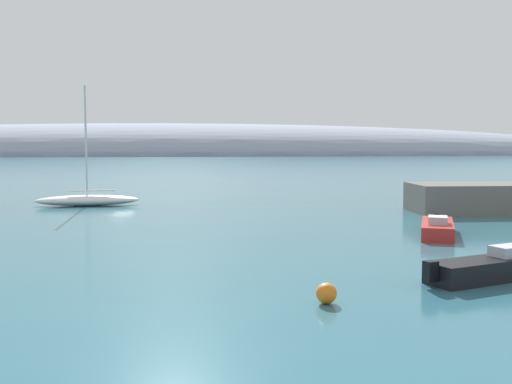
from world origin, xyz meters
The scene contains 5 objects.
distant_ridge centered at (-20.81, 232.20, 0.00)m, with size 380.27×74.44×24.48m, color #8E99AD.
sailboat_white_mid_mooring centered at (-10.39, 41.26, 0.50)m, with size 8.24×2.75×9.47m.
motorboat_red_foreground centered at (11.63, 24.39, 0.42)m, with size 3.36×5.64×1.15m.
motorboat_black_outer centered at (9.74, 14.22, 0.44)m, with size 5.84×3.36×1.20m.
mooring_buoy_orange centered at (2.97, 11.43, 0.33)m, with size 0.66×0.66×0.66m, color orange.
Camera 1 is at (-0.67, -6.69, 5.09)m, focal length 41.77 mm.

